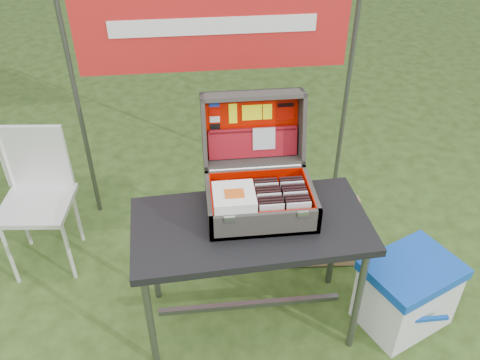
{
  "coord_description": "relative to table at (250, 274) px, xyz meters",
  "views": [
    {
      "loc": [
        -0.16,
        -1.79,
        2.3
      ],
      "look_at": [
        0.04,
        0.1,
        0.91
      ],
      "focal_mm": 38.0,
      "sensor_mm": 36.0,
      "label": 1
    }
  ],
  "objects": [
    {
      "name": "cd_right_8",
      "position": [
        0.21,
        0.09,
        0.45
      ],
      "size": [
        0.11,
        0.01,
        0.13
      ],
      "primitive_type": "cube",
      "color": "silver",
      "rests_on": "suitcase_liner_floor"
    },
    {
      "name": "cd_right_9",
      "position": [
        0.21,
        0.11,
        0.45
      ],
      "size": [
        0.11,
        0.01,
        0.13
      ],
      "primitive_type": "cube",
      "color": "black",
      "rests_on": "suitcase_liner_floor"
    },
    {
      "name": "suitcase_lid_rim_right",
      "position": [
        0.3,
        0.36,
        0.66
      ],
      "size": [
        0.02,
        0.21,
        0.39
      ],
      "primitive_type": "cube",
      "rotation": [
        -1.77,
        0.0,
        0.0
      ],
      "color": "#4D4740",
      "rests_on": "suitcase_lid_back"
    },
    {
      "name": "cd_right_0",
      "position": [
        0.21,
        -0.07,
        0.45
      ],
      "size": [
        0.11,
        0.01,
        0.13
      ],
      "primitive_type": "cube",
      "color": "silver",
      "rests_on": "suitcase_liner_floor"
    },
    {
      "name": "lid_sticker_cc_b",
      "position": [
        -0.13,
        0.42,
        0.74
      ],
      "size": [
        0.05,
        0.01,
        0.03
      ],
      "primitive_type": "cube",
      "rotation": [
        -1.77,
        0.0,
        0.0
      ],
      "color": "#C90B00",
      "rests_on": "suitcase_lid_liner"
    },
    {
      "name": "cd_left_7",
      "position": [
        0.09,
        0.07,
        0.45
      ],
      "size": [
        0.11,
        0.01,
        0.13
      ],
      "primitive_type": "cube",
      "color": "black",
      "rests_on": "suitcase_liner_floor"
    },
    {
      "name": "songbook_0",
      "position": [
        -0.08,
        0.0,
        0.5
      ],
      "size": [
        0.19,
        0.19,
        0.0
      ],
      "primitive_type": "cube",
      "color": "white",
      "rests_on": "suitcase_base_wall_front"
    },
    {
      "name": "songbook_6",
      "position": [
        -0.08,
        0.0,
        0.53
      ],
      "size": [
        0.19,
        0.19,
        0.0
      ],
      "primitive_type": "cube",
      "color": "white",
      "rests_on": "suitcase_base_wall_front"
    },
    {
      "name": "table_leg_bl",
      "position": [
        -0.51,
        0.22,
        -0.02
      ],
      "size": [
        0.04,
        0.04,
        0.67
      ],
      "primitive_type": "cylinder",
      "color": "#59595B",
      "rests_on": "ground"
    },
    {
      "name": "table_leg_br",
      "position": [
        0.51,
        0.22,
        -0.02
      ],
      "size": [
        0.04,
        0.04,
        0.67
      ],
      "primitive_type": "cylinder",
      "color": "#59595B",
      "rests_on": "ground"
    },
    {
      "name": "chair_leg_bl",
      "position": [
        -1.35,
        0.76,
        -0.13
      ],
      "size": [
        0.02,
        0.02,
        0.44
      ],
      "primitive_type": "cylinder",
      "color": "silver",
      "rests_on": "ground"
    },
    {
      "name": "chair_leg_br",
      "position": [
        -1.01,
        0.76,
        -0.13
      ],
      "size": [
        0.02,
        0.02,
        0.44
      ],
      "primitive_type": "cylinder",
      "color": "silver",
      "rests_on": "ground"
    },
    {
      "name": "lid_card_neon_tall",
      "position": [
        -0.04,
        0.41,
        0.72
      ],
      "size": [
        0.04,
        0.02,
        0.1
      ],
      "primitive_type": "cube",
      "rotation": [
        -1.77,
        0.0,
        0.0
      ],
      "color": "#FDFE10",
      "rests_on": "suitcase_lid_liner"
    },
    {
      "name": "suitcase_liner_wall_back",
      "position": [
        0.05,
        0.23,
        0.43
      ],
      "size": [
        0.47,
        0.01,
        0.12
      ],
      "primitive_type": "cube",
      "color": "red",
      "rests_on": "suitcase_base_bottom"
    },
    {
      "name": "suitcase_liner_wall_right",
      "position": [
        0.29,
        0.07,
        0.43
      ],
      "size": [
        0.01,
        0.33,
        0.12
      ],
      "primitive_type": "cube",
      "color": "red",
      "rests_on": "suitcase_base_bottom"
    },
    {
      "name": "suitcase_liner_wall_left",
      "position": [
        -0.18,
        0.07,
        0.43
      ],
      "size": [
        0.01,
        0.33,
        0.12
      ],
      "primitive_type": "cube",
      "color": "red",
      "rests_on": "suitcase_base_bottom"
    },
    {
      "name": "suitcase",
      "position": [
        0.05,
        0.13,
        0.6
      ],
      "size": [
        0.51,
        0.53,
        0.48
      ],
      "primitive_type": null,
      "color": "#4D4740",
      "rests_on": "table"
    },
    {
      "name": "suitcase_base_wall_right",
      "position": [
        0.3,
        0.07,
        0.42
      ],
      "size": [
        0.02,
        0.37,
        0.14
      ],
      "primitive_type": "cube",
      "color": "#4D4740",
      "rests_on": "table_top"
    },
    {
      "name": "chair_backrest",
      "position": [
        -1.18,
        0.78,
        0.3
      ],
      "size": [
        0.39,
        0.07,
        0.41
      ],
      "primitive_type": "cube",
      "rotation": [
        0.0,
        0.0,
        -0.1
      ],
      "color": "silver",
      "rests_on": "chair_seat"
    },
    {
      "name": "songbook_3",
      "position": [
        -0.08,
        0.0,
        0.51
      ],
      "size": [
        0.19,
        0.19,
        0.0
      ],
      "primitive_type": "cube",
      "color": "white",
      "rests_on": "suitcase_base_wall_front"
    },
    {
      "name": "suitcase_base_wall_left",
      "position": [
        -0.19,
        0.07,
        0.42
      ],
      "size": [
        0.02,
        0.37,
        0.14
      ],
      "primitive_type": "cube",
      "color": "#4D4740",
      "rests_on": "table_top"
    },
    {
      "name": "lid_sticker_cc_a",
      "position": [
        -0.13,
        0.42,
        0.78
      ],
      "size": [
        0.05,
        0.01,
        0.03
      ],
      "primitive_type": "cube",
      "rotation": [
        -1.77,
        0.0,
        0.0
      ],
      "color": "#1933B2",
      "rests_on": "suitcase_lid_liner"
    },
    {
      "name": "chair_leg_fl",
      "position": [
        -1.35,
        0.43,
        -0.13
      ],
      "size": [
        0.02,
        0.02,
        0.44
      ],
      "primitive_type": "cylinder",
      "color": "silver",
      "rests_on": "ground"
    },
    {
      "name": "table_leg_fl",
      "position": [
        -0.51,
        -0.22,
        -0.02
      ],
      "size": [
        0.04,
        0.04,
        0.67
      ],
      "primitive_type": "cylinder",
      "color": "#59595B",
      "rests_on": "ground"
    },
    {
      "name": "table_top",
      "position": [
        0.0,
        0.0,
        0.33
      ],
      "size": [
        1.16,
        0.63,
        0.04
      ],
      "primitive_type": "cube",
      "rotation": [
        0.0,
        0.0,
        0.05
      ],
      "color": "black",
      "rests_on": "ground"
    },
    {
      "name": "suitcase_lid_back",
      "position": [
        0.05,
        0.42,
        0.65
      ],
      "size": [
        0.51,
        0.09,
        0.36
      ],
      "primitive_type": "cube",
      "rotation": [
        -1.77,
        0.0,
        0.0
      ],
      "color": "#4D4740",
      "rests_on": "suitcase_base_wall_back"
    },
    {
      "name": "banner_text",
      "position": [
        -0.09,
        1.05,
        0.95
      ],
      "size": [
        1.2,
        0.0,
        0.1
      ],
      "primitive_type": "cube",
      "color": "white",
      "rests_on": "banner"
    },
    {
      "name": "chair_seat",
      "position": [
        -1.18,
        0.59,
        0.09
      ],
      "size": [
        0.43,
        0.43,
        0.03
      ],
      "primitive_type": "cube",
      "rotation": [
        0.0,
        0.0,
        -0.1
      ],
      "color": "silver",
      "rests_on": "ground"
    },
    {
      "name": "cd_right_6",
      "position": [
        0.21,
        0.05,
        0.45
      ],
      "size": [
        0.11,
        0.01,
        0.13
      ],
      "primitive_type": "cube",
      "color": "black",
      "rests_on": "suitcase_liner_floor"
    },
    {
      "name": "cd_left_0",
      "position": [
        0.09,
        -0.07,
        0.45
      ],
      "size": [
        0.11,
        0.01,
        0.13
      ],
      "primitive_type": "cube",
      "color": "silver",
      "rests_on": "suitcase_liner_floor"
    },
    {
      "name": "cd_right_10",
      "position": [
        0.21,
        0.13,
        0.45
      ],
      "size": [
        0.11,
        0.01,
        0.13
      ],
      "primitive_type": "cube",
      "color": "black",
      "rests_on": "suitcase_liner_floor"
    },
    {
      "name": "lid_sticker_band",
      "position": [
        0.22,
        0.41,
        0.72
      ],
      "size": [
        0.09,
        0.02,
        0.09
      ],
      "primitive_type": "cube",
      "rotation": [
        -1.77,
        0.0,
        0.0
      ],
      "color": "#C90B00",
      "rests_on": "suitcase_lid_liner"
    },
    {
      "name": "cd_left_4",
      "position": [
        0.09,
        0.01,
        0.45
      ],
      "size": [
        0.11,
        0.01,
        0.13
      ],
      "primitive_type": "cube",
      "color": "silver",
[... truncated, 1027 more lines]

